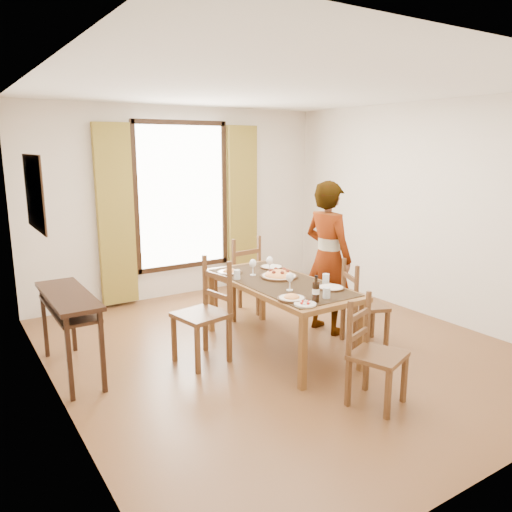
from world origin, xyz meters
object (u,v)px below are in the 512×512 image
dining_table (279,287)px  man (328,258)px  pasta_platter (279,273)px  console_table (69,305)px

dining_table → man: man is taller
dining_table → man: 0.83m
man → pasta_platter: bearing=84.5°
console_table → dining_table: bearing=-16.3°
man → pasta_platter: (-0.71, -0.03, -0.08)m
pasta_platter → man: bearing=2.5°
console_table → pasta_platter: (2.10, -0.47, 0.12)m
dining_table → console_table: bearing=163.7°
console_table → dining_table: 2.10m
console_table → dining_table: (2.01, -0.59, 0.00)m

